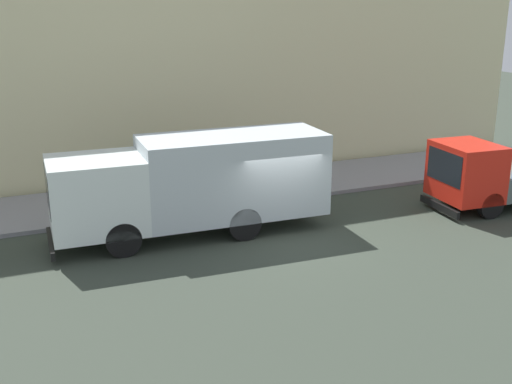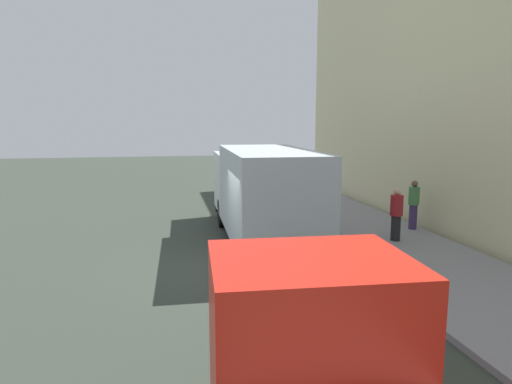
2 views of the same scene
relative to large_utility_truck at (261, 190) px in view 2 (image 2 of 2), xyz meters
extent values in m
plane|color=#353D32|center=(-1.12, -2.41, -1.69)|extent=(80.00, 80.00, 0.00)
cube|color=gray|center=(3.86, -2.41, -1.62)|extent=(3.97, 30.00, 0.14)
cube|color=beige|center=(6.34, -2.41, 3.80)|extent=(0.50, 30.00, 10.99)
cube|color=white|center=(0.10, 2.94, -0.10)|extent=(2.39, 2.74, 2.16)
cube|color=black|center=(0.14, 4.25, 0.16)|extent=(1.94, 0.12, 1.21)
cube|color=silver|center=(-0.04, -1.22, 0.09)|extent=(2.49, 5.73, 2.54)
cube|color=black|center=(0.14, 4.33, -1.41)|extent=(2.22, 0.19, 0.24)
cylinder|color=black|center=(-0.93, 2.44, -1.18)|extent=(0.33, 1.03, 1.03)
cylinder|color=black|center=(1.08, 2.37, -1.18)|extent=(0.33, 1.03, 1.03)
cylinder|color=black|center=(-1.04, -1.19, -1.18)|extent=(0.33, 1.03, 1.03)
cylinder|color=black|center=(0.96, -1.26, -1.18)|extent=(0.33, 1.03, 1.03)
cube|color=red|center=(-1.39, -9.16, -0.29)|extent=(2.30, 1.91, 1.92)
cube|color=black|center=(-1.34, -8.30, -0.06)|extent=(1.85, 0.17, 1.07)
cylinder|color=#3F2F5A|center=(5.44, 0.14, -1.12)|extent=(0.39, 0.39, 0.86)
cylinder|color=#448245|center=(5.44, 0.14, -0.38)|extent=(0.52, 0.52, 0.61)
sphere|color=brown|center=(5.44, 0.14, 0.03)|extent=(0.22, 0.22, 0.22)
cylinder|color=black|center=(4.09, -1.14, -1.15)|extent=(0.41, 0.41, 0.80)
cylinder|color=maroon|center=(4.09, -1.14, -0.43)|extent=(0.54, 0.54, 0.64)
sphere|color=#D6A882|center=(4.09, -1.14, 0.00)|extent=(0.22, 0.22, 0.22)
cylinder|color=#4C5156|center=(2.25, -0.55, -0.44)|extent=(0.08, 0.08, 2.24)
cube|color=blue|center=(2.25, -0.53, 0.43)|extent=(0.44, 0.03, 0.36)
camera|label=1|loc=(-17.52, 5.28, 5.29)|focal=43.81mm
camera|label=2|loc=(-2.93, -13.70, 2.14)|focal=31.45mm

